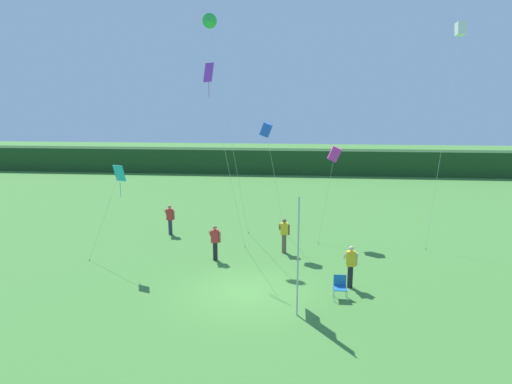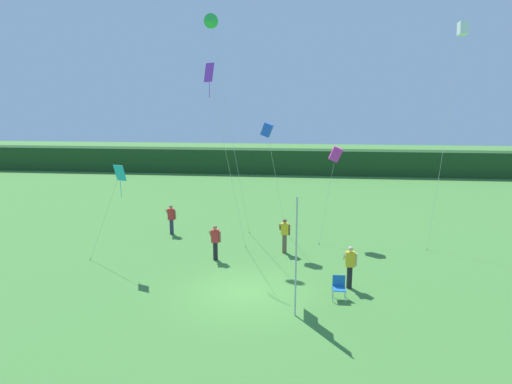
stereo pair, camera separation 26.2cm
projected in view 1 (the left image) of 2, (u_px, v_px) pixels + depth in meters
name	position (u px, v px, depth m)	size (l,w,h in m)	color
ground_plane	(246.00, 292.00, 17.49)	(120.00, 120.00, 0.00)	#478438
distant_treeline	(278.00, 161.00, 45.39)	(80.00, 2.40, 2.46)	#1E421E
banner_flag	(298.00, 257.00, 15.46)	(0.06, 1.03, 4.29)	#B7B7BC
person_near_banner	(351.00, 265.00, 17.70)	(0.55, 0.48, 1.75)	black
person_mid_field	(284.00, 235.00, 21.77)	(0.55, 0.48, 1.73)	brown
person_far_left	(215.00, 242.00, 20.76)	(0.55, 0.48, 1.70)	black
person_far_right	(170.00, 219.00, 24.73)	(0.55, 0.48, 1.70)	#2D334C
folding_chair	(340.00, 285.00, 16.84)	(0.51, 0.51, 0.89)	#BCBCC1
kite_white_box_0	(460.00, 30.00, 22.43)	(1.81, 2.76, 11.33)	brown
kite_green_delta_1	(209.00, 22.00, 22.82)	(2.38, 0.41, 11.84)	brown
kite_blue_box_2	(266.00, 130.00, 22.56)	(1.35, 1.93, 6.32)	brown
kite_cyan_diamond_3	(118.00, 178.00, 19.50)	(2.20, 0.58, 4.64)	brown
kite_magenta_box_4	(334.00, 154.00, 23.45)	(1.18, 1.54, 5.05)	brown
kite_purple_diamond_5	(211.00, 84.00, 20.31)	(1.82, 1.31, 9.10)	brown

